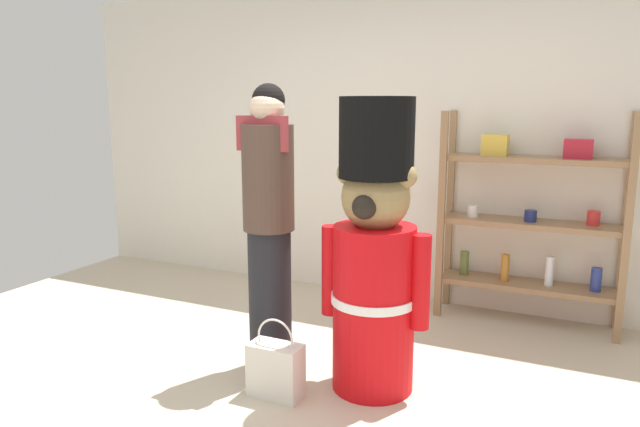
{
  "coord_description": "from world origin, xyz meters",
  "views": [
    {
      "loc": [
        1.32,
        -2.41,
        1.62
      ],
      "look_at": [
        -0.04,
        0.51,
        1.0
      ],
      "focal_mm": 32.42,
      "sensor_mm": 36.0,
      "label": 1
    }
  ],
  "objects_px": {
    "person_shopper": "(269,224)",
    "shopping_bag": "(276,369)",
    "teddy_bear_guard": "(374,255)",
    "merchandise_shelf": "(531,217)"
  },
  "relations": [
    {
      "from": "teddy_bear_guard",
      "to": "shopping_bag",
      "type": "height_order",
      "value": "teddy_bear_guard"
    },
    {
      "from": "teddy_bear_guard",
      "to": "shopping_bag",
      "type": "bearing_deg",
      "value": -143.77
    },
    {
      "from": "merchandise_shelf",
      "to": "person_shopper",
      "type": "xyz_separation_m",
      "value": [
        -1.34,
        -1.48,
        0.11
      ]
    },
    {
      "from": "person_shopper",
      "to": "shopping_bag",
      "type": "relative_size",
      "value": 3.79
    },
    {
      "from": "person_shopper",
      "to": "merchandise_shelf",
      "type": "bearing_deg",
      "value": 47.9
    },
    {
      "from": "teddy_bear_guard",
      "to": "person_shopper",
      "type": "distance_m",
      "value": 0.67
    },
    {
      "from": "person_shopper",
      "to": "shopping_bag",
      "type": "bearing_deg",
      "value": -56.07
    },
    {
      "from": "merchandise_shelf",
      "to": "teddy_bear_guard",
      "type": "relative_size",
      "value": 0.95
    },
    {
      "from": "merchandise_shelf",
      "to": "person_shopper",
      "type": "bearing_deg",
      "value": -132.1
    },
    {
      "from": "teddy_bear_guard",
      "to": "person_shopper",
      "type": "xyz_separation_m",
      "value": [
        -0.65,
        -0.03,
        0.13
      ]
    }
  ]
}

